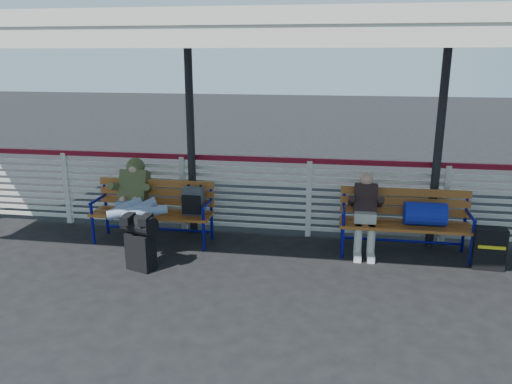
% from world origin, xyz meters
% --- Properties ---
extents(ground, '(60.00, 60.00, 0.00)m').
position_xyz_m(ground, '(0.00, 0.00, 0.00)').
color(ground, black).
rests_on(ground, ground).
extents(fence, '(12.08, 0.08, 1.24)m').
position_xyz_m(fence, '(0.00, 1.90, 0.66)').
color(fence, silver).
rests_on(fence, ground).
extents(canopy, '(12.60, 3.60, 3.16)m').
position_xyz_m(canopy, '(-0.00, 0.87, 3.04)').
color(canopy, silver).
rests_on(canopy, ground).
extents(luggage_stack, '(0.51, 0.39, 0.75)m').
position_xyz_m(luggage_stack, '(-2.09, 0.29, 0.41)').
color(luggage_stack, black).
rests_on(luggage_stack, ground).
extents(bench_left, '(1.80, 0.56, 0.92)m').
position_xyz_m(bench_left, '(-2.13, 1.33, 0.58)').
color(bench_left, '#A64D20').
rests_on(bench_left, ground).
extents(bench_right, '(1.80, 0.56, 0.92)m').
position_xyz_m(bench_right, '(1.49, 1.37, 0.59)').
color(bench_right, '#A64D20').
rests_on(bench_right, ground).
extents(traveler_man, '(0.94, 1.64, 0.77)m').
position_xyz_m(traveler_man, '(-2.44, 0.97, 0.67)').
color(traveler_man, '#8796B6').
rests_on(traveler_man, ground).
extents(companion_person, '(0.32, 0.66, 1.15)m').
position_xyz_m(companion_person, '(0.83, 1.36, 0.60)').
color(companion_person, beige).
rests_on(companion_person, ground).
extents(suitcase_side, '(0.41, 0.26, 0.56)m').
position_xyz_m(suitcase_side, '(2.43, 1.06, 0.28)').
color(suitcase_side, black).
rests_on(suitcase_side, ground).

